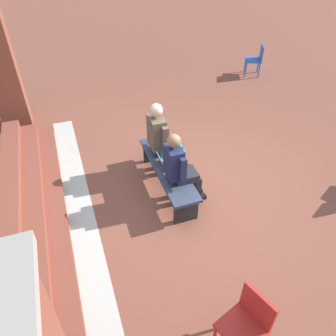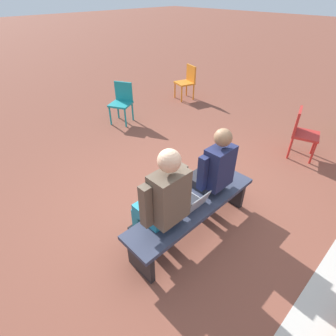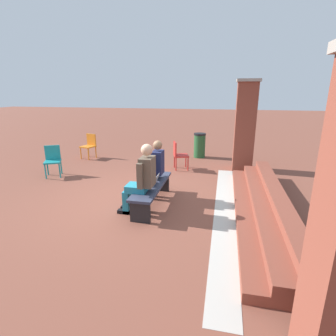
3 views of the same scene
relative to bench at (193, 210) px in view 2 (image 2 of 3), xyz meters
name	(u,v)px [view 2 (image 2 of 3)]	position (x,y,z in m)	size (l,w,h in m)	color
ground_plane	(182,206)	(-0.23, -0.39, -0.35)	(60.00, 60.00, 0.00)	brown
concrete_strip	(314,322)	(0.00, 1.49, -0.35)	(5.57, 0.40, 0.01)	#B7B2A8
bench	(193,210)	(0.00, 0.00, 0.00)	(1.80, 0.44, 0.45)	#33384C
person_student	(211,172)	(-0.36, -0.06, 0.34)	(0.51, 0.65, 1.29)	#232328
person_adult	(162,201)	(0.43, -0.07, 0.37)	(0.56, 0.71, 1.37)	teal
laptop	(193,203)	(0.04, 0.01, 0.15)	(0.32, 0.29, 0.21)	#9EA0A5
plastic_chair_by_pillar	(187,80)	(-3.38, -3.22, 0.13)	(0.52, 0.52, 0.84)	orange
plastic_chair_mid_courtyard	(122,100)	(-1.31, -3.21, 0.13)	(0.57, 0.57, 0.84)	teal
plastic_chair_near_bench_right	(302,131)	(-2.67, 0.09, 0.13)	(0.53, 0.53, 0.84)	red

